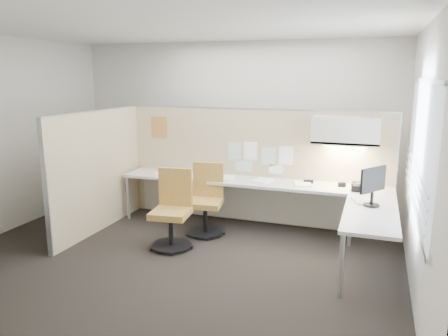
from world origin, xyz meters
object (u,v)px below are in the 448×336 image
at_px(phone, 359,187).
at_px(chair_left, 172,212).
at_px(chair_right, 206,202).
at_px(monitor, 373,184).
at_px(desk, 271,193).

bearing_deg(phone, chair_left, -157.38).
distance_m(chair_right, monitor, 2.34).
distance_m(chair_left, monitor, 2.56).
xyz_separation_m(desk, phone, (1.20, 0.06, 0.18)).
height_order(chair_left, chair_right, chair_left).
bearing_deg(desk, monitor, -24.39).
xyz_separation_m(monitor, phone, (-0.17, 0.68, -0.22)).
height_order(desk, chair_left, chair_left).
bearing_deg(phone, chair_right, -170.73).
bearing_deg(chair_left, monitor, -1.06).
bearing_deg(chair_left, desk, 31.27).
relative_size(desk, phone, 19.13).
bearing_deg(chair_left, chair_right, 61.87).
distance_m(chair_right, phone, 2.13).
xyz_separation_m(desk, monitor, (1.37, -0.62, 0.40)).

